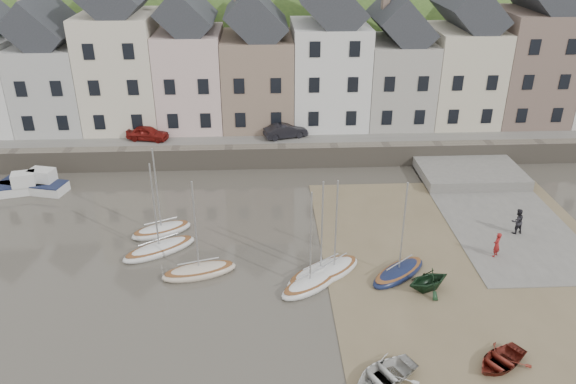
{
  "coord_description": "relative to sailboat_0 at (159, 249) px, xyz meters",
  "views": [
    {
      "loc": [
        -1.57,
        -26.46,
        19.18
      ],
      "look_at": [
        0.0,
        6.0,
        3.0
      ],
      "focal_mm": 35.06,
      "sensor_mm": 36.0,
      "label": 1
    }
  ],
  "objects": [
    {
      "name": "ground",
      "position": [
        8.19,
        -3.89,
        -0.26
      ],
      "size": [
        160.0,
        160.0,
        0.0
      ],
      "primitive_type": "plane",
      "color": "#443E35",
      "rests_on": "ground"
    },
    {
      "name": "quay_land",
      "position": [
        8.19,
        28.11,
        0.49
      ],
      "size": [
        90.0,
        30.0,
        1.5
      ],
      "primitive_type": "cube",
      "color": "#3D5B24",
      "rests_on": "ground"
    },
    {
      "name": "quay_street",
      "position": [
        8.19,
        16.61,
        1.29
      ],
      "size": [
        70.0,
        7.0,
        0.1
      ],
      "primitive_type": "cube",
      "color": "slate",
      "rests_on": "quay_land"
    },
    {
      "name": "seawall",
      "position": [
        8.19,
        13.11,
        0.64
      ],
      "size": [
        70.0,
        1.2,
        1.8
      ],
      "primitive_type": "cube",
      "color": "slate",
      "rests_on": "ground"
    },
    {
      "name": "beach",
      "position": [
        19.19,
        -3.89,
        -0.23
      ],
      "size": [
        18.0,
        26.0,
        0.06
      ],
      "primitive_type": "cube",
      "color": "brown",
      "rests_on": "ground"
    },
    {
      "name": "slipway",
      "position": [
        23.19,
        4.11,
        -0.2
      ],
      "size": [
        8.0,
        18.0,
        0.12
      ],
      "primitive_type": "cube",
      "color": "slate",
      "rests_on": "ground"
    },
    {
      "name": "hillside",
      "position": [
        3.2,
        56.11,
        -18.25
      ],
      "size": [
        134.4,
        84.0,
        84.0
      ],
      "color": "#3D5B24",
      "rests_on": "ground"
    },
    {
      "name": "townhouse_terrace",
      "position": [
        9.95,
        20.11,
        7.06
      ],
      "size": [
        61.05,
        8.0,
        13.93
      ],
      "color": "white",
      "rests_on": "quay_land"
    },
    {
      "name": "sailboat_0",
      "position": [
        0.0,
        0.0,
        0.0
      ],
      "size": [
        4.87,
        3.84,
        6.32
      ],
      "color": "silver",
      "rests_on": "ground"
    },
    {
      "name": "sailboat_1",
      "position": [
        -0.23,
        2.35,
        0.0
      ],
      "size": [
        4.28,
        3.07,
        6.32
      ],
      "color": "silver",
      "rests_on": "ground"
    },
    {
      "name": "sailboat_2",
      "position": [
        2.72,
        -2.57,
        0.0
      ],
      "size": [
        4.67,
        2.65,
        6.32
      ],
      "color": "beige",
      "rests_on": "ground"
    },
    {
      "name": "sailboat_3",
      "position": [
        9.14,
        -4.18,
        0.0
      ],
      "size": [
        4.14,
        3.65,
        6.32
      ],
      "color": "silver",
      "rests_on": "ground"
    },
    {
      "name": "sailboat_4",
      "position": [
        9.87,
        -2.95,
        -0.0
      ],
      "size": [
        4.89,
        4.13,
        6.32
      ],
      "color": "silver",
      "rests_on": "ground"
    },
    {
      "name": "sailboat_5",
      "position": [
        14.43,
        -3.28,
        0.0
      ],
      "size": [
        4.29,
        3.92,
        6.32
      ],
      "color": "#131C3E",
      "rests_on": "ground"
    },
    {
      "name": "sailboat_6",
      "position": [
        10.69,
        -2.83,
        0.01
      ],
      "size": [
        3.92,
        3.67,
        6.32
      ],
      "color": "silver",
      "rests_on": "ground"
    },
    {
      "name": "motorboat_0",
      "position": [
        -11.96,
        8.99,
        0.32
      ],
      "size": [
        4.97,
        2.79,
        1.7
      ],
      "color": "silver",
      "rests_on": "ground"
    },
    {
      "name": "motorboat_2",
      "position": [
        -10.84,
        9.32,
        0.32
      ],
      "size": [
        5.47,
        2.98,
        1.7
      ],
      "color": "silver",
      "rests_on": "ground"
    },
    {
      "name": "rowboat_white",
      "position": [
        11.93,
        -11.42,
        0.14
      ],
      "size": [
        3.99,
        3.61,
        0.68
      ],
      "primitive_type": "imported",
      "rotation": [
        0.0,
        0.0,
        -1.08
      ],
      "color": "beige",
      "rests_on": "beach"
    },
    {
      "name": "rowboat_green",
      "position": [
        15.76,
        -4.76,
        0.48
      ],
      "size": [
        3.24,
        3.04,
        1.36
      ],
      "primitive_type": "imported",
      "rotation": [
        0.0,
        0.0,
        -1.18
      ],
      "color": "#17341C",
      "rests_on": "beach"
    },
    {
      "name": "rowboat_red",
      "position": [
        17.56,
        -10.79,
        0.1
      ],
      "size": [
        3.62,
        3.38,
        0.61
      ],
      "primitive_type": "imported",
      "rotation": [
        0.0,
        0.0,
        -0.99
      ],
      "color": "maroon",
      "rests_on": "beach"
    },
    {
      "name": "person_red",
      "position": [
        20.85,
        -1.61,
        0.67
      ],
      "size": [
        0.7,
        0.69,
        1.63
      ],
      "primitive_type": "imported",
      "rotation": [
        0.0,
        0.0,
        3.87
      ],
      "color": "maroon",
      "rests_on": "slipway"
    },
    {
      "name": "person_dark",
      "position": [
        23.25,
        1.08,
        0.74
      ],
      "size": [
        0.98,
        0.83,
        1.76
      ],
      "primitive_type": "imported",
      "rotation": [
        0.0,
        0.0,
        3.35
      ],
      "color": "black",
      "rests_on": "slipway"
    },
    {
      "name": "car_left",
      "position": [
        -3.24,
        15.61,
        1.95
      ],
      "size": [
        3.82,
        2.17,
        1.22
      ],
      "primitive_type": "imported",
      "rotation": [
        0.0,
        0.0,
        1.36
      ],
      "color": "maroon",
      "rests_on": "quay_street"
    },
    {
      "name": "car_right",
      "position": [
        8.64,
        15.61,
        1.96
      ],
      "size": [
        3.99,
        2.31,
        1.24
      ],
      "primitive_type": "imported",
      "rotation": [
        0.0,
        0.0,
        1.85
      ],
      "color": "black",
      "rests_on": "quay_street"
    }
  ]
}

